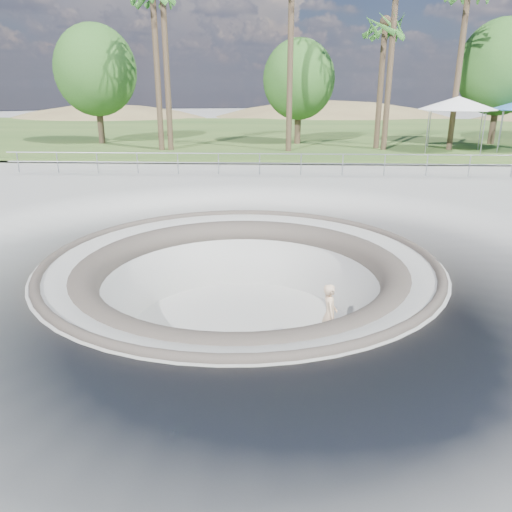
# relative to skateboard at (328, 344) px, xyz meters

# --- Properties ---
(ground) EXTENTS (180.00, 180.00, 0.00)m
(ground) POSITION_rel_skateboard_xyz_m (-2.27, 1.06, 1.83)
(ground) COLOR #9D9E99
(ground) RESTS_ON ground
(skate_bowl) EXTENTS (14.00, 14.00, 4.10)m
(skate_bowl) POSITION_rel_skateboard_xyz_m (-2.27, 1.06, -0.00)
(skate_bowl) COLOR #9D9E99
(skate_bowl) RESTS_ON ground
(grass_strip) EXTENTS (180.00, 36.00, 0.12)m
(grass_strip) POSITION_rel_skateboard_xyz_m (-2.27, 35.06, 2.05)
(grass_strip) COLOR #305321
(grass_strip) RESTS_ON ground
(distant_hills) EXTENTS (103.20, 45.00, 28.60)m
(distant_hills) POSITION_rel_skateboard_xyz_m (1.51, 58.23, -5.19)
(distant_hills) COLOR brown
(distant_hills) RESTS_ON ground
(safety_railing) EXTENTS (25.00, 0.06, 1.03)m
(safety_railing) POSITION_rel_skateboard_xyz_m (-2.27, 13.06, 2.52)
(safety_railing) COLOR gray
(safety_railing) RESTS_ON ground
(skateboard) EXTENTS (0.88, 0.32, 0.09)m
(skateboard) POSITION_rel_skateboard_xyz_m (0.00, 0.00, 0.00)
(skateboard) COLOR brown
(skateboard) RESTS_ON ground
(skater) EXTENTS (0.39, 0.59, 1.59)m
(skater) POSITION_rel_skateboard_xyz_m (0.00, 0.00, 0.81)
(skater) COLOR beige
(skater) RESTS_ON skateboard
(canopy_white) EXTENTS (6.33, 6.33, 3.36)m
(canopy_white) POSITION_rel_skateboard_xyz_m (9.66, 21.52, 5.05)
(canopy_white) COLOR gray
(canopy_white) RESTS_ON ground
(palm_d) EXTENTS (2.60, 2.60, 8.66)m
(palm_d) POSITION_rel_skateboard_xyz_m (5.12, 23.08, 9.39)
(palm_d) COLOR brown
(palm_d) RESTS_ON ground
(bushy_tree_left) EXTENTS (5.64, 5.13, 8.14)m
(bushy_tree_left) POSITION_rel_skateboard_xyz_m (-14.15, 24.97, 7.05)
(bushy_tree_left) COLOR brown
(bushy_tree_left) RESTS_ON ground
(bushy_tree_mid) EXTENTS (4.98, 4.52, 7.18)m
(bushy_tree_mid) POSITION_rel_skateboard_xyz_m (-0.06, 25.53, 6.45)
(bushy_tree_mid) COLOR brown
(bushy_tree_mid) RESTS_ON ground
(bushy_tree_right) EXTENTS (5.85, 5.32, 8.44)m
(bushy_tree_right) POSITION_rel_skateboard_xyz_m (13.73, 25.85, 7.23)
(bushy_tree_right) COLOR brown
(bushy_tree_right) RESTS_ON ground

